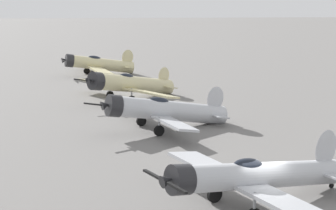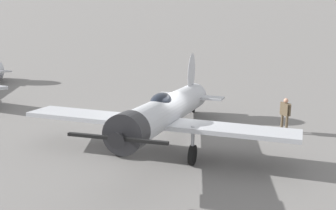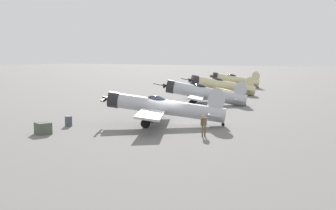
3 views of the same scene
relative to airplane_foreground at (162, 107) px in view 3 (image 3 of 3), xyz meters
name	(u,v)px [view 3 (image 3 of 3)]	position (x,y,z in m)	size (l,w,h in m)	color
ground_plane	(168,125)	(0.22, -0.47, -1.62)	(400.00, 400.00, 0.00)	slate
airplane_foreground	(162,107)	(0.00, 0.00, 0.00)	(11.00, 10.76, 3.40)	#B7BABF
airplane_mid_apron	(203,93)	(15.63, 3.22, -0.15)	(10.45, 11.23, 3.30)	#B7BABF
airplane_far_line	(221,86)	(27.30, 5.72, -0.08)	(11.63, 10.24, 3.38)	beige
airplane_outer_stand	(234,80)	(43.38, 9.69, -0.16)	(13.33, 9.30, 3.23)	beige
ground_crew_mechanic	(204,123)	(-2.81, -5.29, -0.61)	(0.63, 0.33, 1.66)	brown
equipment_crate	(43,128)	(-8.06, 6.04, -1.16)	(1.35, 1.41, 0.90)	#4C5647
fuel_drum	(68,121)	(-4.37, 6.84, -1.18)	(0.66, 0.66, 0.88)	#474C56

